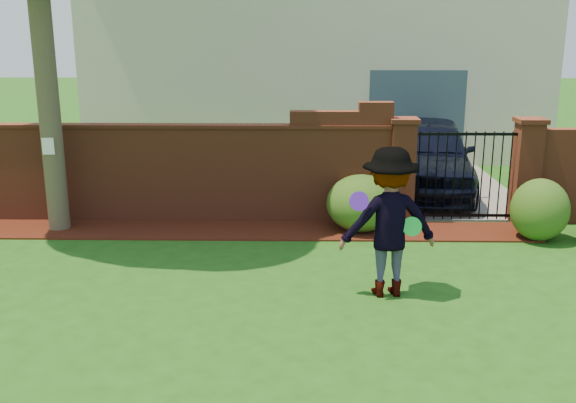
{
  "coord_description": "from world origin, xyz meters",
  "views": [
    {
      "loc": [
        0.59,
        -7.4,
        3.38
      ],
      "look_at": [
        0.42,
        1.4,
        1.05
      ],
      "focal_mm": 40.71,
      "sensor_mm": 36.0,
      "label": 1
    }
  ],
  "objects_px": {
    "frisbee_purple": "(359,201)",
    "frisbee_green": "(412,226)",
    "man": "(389,223)",
    "car": "(427,157)"
  },
  "relations": [
    {
      "from": "frisbee_purple",
      "to": "frisbee_green",
      "type": "height_order",
      "value": "frisbee_purple"
    },
    {
      "from": "frisbee_purple",
      "to": "frisbee_green",
      "type": "bearing_deg",
      "value": 4.35
    },
    {
      "from": "frisbee_purple",
      "to": "frisbee_green",
      "type": "relative_size",
      "value": 0.99
    },
    {
      "from": "man",
      "to": "frisbee_purple",
      "type": "bearing_deg",
      "value": 17.86
    },
    {
      "from": "man",
      "to": "frisbee_purple",
      "type": "height_order",
      "value": "man"
    },
    {
      "from": "man",
      "to": "frisbee_green",
      "type": "bearing_deg",
      "value": 143.48
    },
    {
      "from": "car",
      "to": "frisbee_purple",
      "type": "bearing_deg",
      "value": -100.65
    },
    {
      "from": "man",
      "to": "frisbee_purple",
      "type": "xyz_separation_m",
      "value": [
        -0.41,
        -0.2,
        0.34
      ]
    },
    {
      "from": "car",
      "to": "frisbee_green",
      "type": "relative_size",
      "value": 18.71
    },
    {
      "from": "car",
      "to": "man",
      "type": "relative_size",
      "value": 2.37
    }
  ]
}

